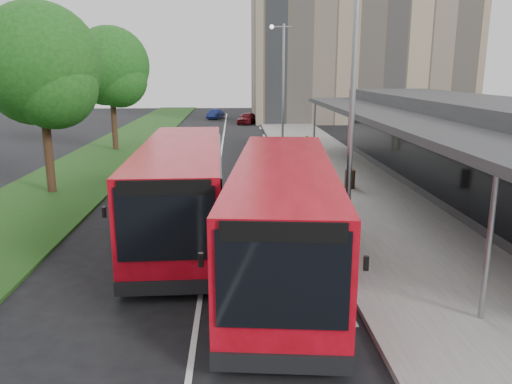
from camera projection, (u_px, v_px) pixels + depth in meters
ground at (204, 273)px, 13.03m from camera, size 120.00×120.00×0.00m
pavement at (313, 150)px, 32.69m from camera, size 5.00×80.00×0.15m
grass_verge at (112, 152)px, 32.13m from camera, size 5.00×80.00×0.10m
lane_centre_line at (219, 166)px, 27.59m from camera, size 0.12×70.00×0.01m
kerb_dashes at (273, 154)px, 31.62m from camera, size 0.12×56.00×0.01m
office_block at (358, 33)px, 52.29m from camera, size 22.00×12.00×18.00m
station_building at (474, 147)px, 20.79m from camera, size 7.70×26.00×4.00m
tree_mid at (41, 72)px, 20.30m from camera, size 4.91×4.91×7.90m
tree_far at (111, 71)px, 31.94m from camera, size 4.95×4.95×7.96m
lamp_post_near at (350, 86)px, 14.04m from camera, size 1.44×0.28×8.00m
lamp_post_far at (282, 77)px, 33.45m from camera, size 1.44×0.28×8.00m
bus_main at (283, 215)px, 12.97m from camera, size 3.59×10.38×2.88m
bus_second at (182, 189)px, 15.89m from camera, size 2.93×10.31×2.89m
litter_bin at (350, 179)px, 21.71m from camera, size 0.51×0.51×0.81m
bollard at (307, 144)px, 31.72m from camera, size 0.19×0.19×0.97m
car_near at (247, 118)px, 49.57m from camera, size 2.34×3.63×1.15m
car_far at (216, 114)px, 54.90m from camera, size 1.94×3.35×1.04m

